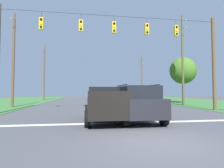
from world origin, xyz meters
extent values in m
plane|color=#47474C|center=(0.00, 0.00, 0.00)|extent=(120.00, 120.00, 0.00)
cube|color=white|center=(0.00, 3.68, 0.00)|extent=(15.78, 0.45, 0.01)
cube|color=white|center=(0.00, 9.68, 0.00)|extent=(2.50, 0.15, 0.01)
cube|color=white|center=(0.00, 16.71, 0.00)|extent=(2.50, 0.15, 0.01)
cube|color=white|center=(0.00, 21.98, 0.00)|extent=(2.50, 0.15, 0.01)
cube|color=white|center=(0.00, 33.33, 0.00)|extent=(2.50, 0.15, 0.01)
cube|color=white|center=(0.00, 38.18, 0.00)|extent=(2.50, 0.15, 0.01)
cylinder|color=brown|center=(9.11, 8.75, 4.20)|extent=(0.30, 0.30, 8.41)
cylinder|color=black|center=(0.08, 8.75, 8.02)|extent=(18.06, 0.02, 0.02)
cylinder|color=black|center=(-5.83, 8.75, 7.77)|extent=(0.02, 0.02, 0.51)
cube|color=yellow|center=(-5.83, 8.75, 7.04)|extent=(0.32, 0.24, 0.95)
cylinder|color=#310503|center=(-5.83, 8.61, 7.34)|extent=(0.20, 0.04, 0.20)
cylinder|color=orange|center=(-5.83, 8.61, 7.04)|extent=(0.20, 0.04, 0.20)
cylinder|color=black|center=(-5.83, 8.61, 6.74)|extent=(0.20, 0.04, 0.20)
cylinder|color=black|center=(-2.75, 8.75, 7.77)|extent=(0.02, 0.02, 0.51)
cube|color=yellow|center=(-2.75, 8.75, 7.04)|extent=(0.32, 0.24, 0.95)
cylinder|color=#310503|center=(-2.75, 8.61, 7.34)|extent=(0.20, 0.04, 0.20)
cylinder|color=orange|center=(-2.75, 8.61, 7.04)|extent=(0.20, 0.04, 0.20)
cylinder|color=black|center=(-2.75, 8.61, 6.74)|extent=(0.20, 0.04, 0.20)
cylinder|color=black|center=(-0.04, 8.75, 7.77)|extent=(0.02, 0.02, 0.51)
cube|color=yellow|center=(-0.04, 8.75, 7.04)|extent=(0.32, 0.24, 0.95)
cylinder|color=#310503|center=(-0.04, 8.61, 7.34)|extent=(0.20, 0.04, 0.20)
cylinder|color=orange|center=(-0.04, 8.61, 7.04)|extent=(0.20, 0.04, 0.20)
cylinder|color=black|center=(-0.04, 8.61, 6.74)|extent=(0.20, 0.04, 0.20)
cylinder|color=black|center=(2.82, 8.75, 7.77)|extent=(0.02, 0.02, 0.51)
cube|color=yellow|center=(2.82, 8.75, 7.04)|extent=(0.32, 0.24, 0.95)
cylinder|color=#310503|center=(2.82, 8.61, 7.34)|extent=(0.20, 0.04, 0.20)
cylinder|color=orange|center=(2.82, 8.61, 7.04)|extent=(0.20, 0.04, 0.20)
cylinder|color=black|center=(2.82, 8.61, 6.74)|extent=(0.20, 0.04, 0.20)
cylinder|color=black|center=(5.51, 8.75, 7.77)|extent=(0.02, 0.02, 0.51)
cube|color=yellow|center=(5.51, 8.75, 7.04)|extent=(0.32, 0.24, 0.95)
cylinder|color=#310503|center=(5.51, 8.61, 7.34)|extent=(0.20, 0.04, 0.20)
cylinder|color=orange|center=(5.51, 8.61, 7.04)|extent=(0.20, 0.04, 0.20)
cylinder|color=black|center=(5.51, 8.61, 6.74)|extent=(0.20, 0.04, 0.20)
cube|color=black|center=(-1.23, 4.59, 0.82)|extent=(2.03, 5.41, 0.85)
cube|color=black|center=(-1.23, 5.24, 1.60)|extent=(1.86, 1.91, 0.70)
cube|color=black|center=(-2.18, 3.24, 1.48)|extent=(0.11, 2.38, 0.45)
cube|color=black|center=(-0.30, 3.23, 1.48)|extent=(0.11, 2.38, 0.45)
cube|color=black|center=(-1.25, 1.94, 1.48)|extent=(1.96, 0.11, 0.45)
cylinder|color=black|center=(-2.22, 6.43, 0.40)|extent=(0.28, 0.80, 0.80)
cylinder|color=black|center=(-0.23, 6.42, 0.40)|extent=(0.28, 0.80, 0.80)
cylinder|color=black|center=(-2.24, 2.76, 0.40)|extent=(0.28, 0.80, 0.80)
cylinder|color=black|center=(-0.24, 2.75, 0.40)|extent=(0.28, 0.80, 0.80)
cube|color=black|center=(0.49, 4.28, 0.85)|extent=(2.04, 4.83, 0.95)
cube|color=black|center=(0.49, 4.13, 1.66)|extent=(1.86, 3.23, 0.65)
cylinder|color=black|center=(-0.36, 4.11, 2.03)|extent=(0.10, 2.72, 0.05)
cylinder|color=black|center=(1.34, 4.14, 2.03)|extent=(0.10, 2.72, 0.05)
cylinder|color=black|center=(-0.51, 5.89, 0.38)|extent=(0.27, 0.76, 0.76)
cylinder|color=black|center=(1.43, 5.92, 0.38)|extent=(0.27, 0.76, 0.76)
cylinder|color=black|center=(-0.46, 2.63, 0.38)|extent=(0.27, 0.76, 0.76)
cylinder|color=black|center=(1.49, 2.66, 0.38)|extent=(0.27, 0.76, 0.76)
cube|color=silver|center=(0.55, 22.14, 0.67)|extent=(2.15, 4.43, 0.70)
cube|color=black|center=(0.55, 22.14, 1.27)|extent=(1.79, 2.23, 0.50)
cylinder|color=black|center=(1.33, 20.65, 0.32)|extent=(0.27, 0.66, 0.64)
cylinder|color=black|center=(-0.46, 20.80, 0.32)|extent=(0.27, 0.66, 0.64)
cylinder|color=black|center=(1.57, 23.48, 0.32)|extent=(0.27, 0.66, 0.64)
cylinder|color=black|center=(-0.23, 23.63, 0.32)|extent=(0.27, 0.66, 0.64)
cube|color=black|center=(7.96, 24.24, 0.67)|extent=(2.08, 4.41, 0.70)
cube|color=black|center=(7.96, 24.24, 1.27)|extent=(1.75, 2.20, 0.50)
cylinder|color=black|center=(8.96, 22.89, 0.32)|extent=(0.26, 0.65, 0.64)
cylinder|color=black|center=(7.16, 22.77, 0.32)|extent=(0.26, 0.65, 0.64)
cylinder|color=black|center=(8.77, 25.72, 0.32)|extent=(0.26, 0.65, 0.64)
cylinder|color=black|center=(6.97, 25.60, 0.32)|extent=(0.26, 0.65, 0.64)
cube|color=maroon|center=(4.72, 16.94, 0.67)|extent=(4.34, 1.90, 0.70)
cube|color=black|center=(4.72, 16.94, 1.27)|extent=(2.14, 1.67, 0.50)
cylinder|color=black|center=(6.11, 17.88, 0.32)|extent=(0.65, 0.24, 0.64)
cylinder|color=black|center=(6.16, 16.08, 0.32)|extent=(0.65, 0.24, 0.64)
cylinder|color=black|center=(3.28, 17.81, 0.32)|extent=(0.65, 0.24, 0.64)
cylinder|color=black|center=(3.32, 16.01, 0.32)|extent=(0.65, 0.24, 0.64)
cylinder|color=brown|center=(9.60, 14.81, 5.32)|extent=(0.28, 0.28, 10.64)
cube|color=brown|center=(9.60, 14.81, 10.24)|extent=(0.12, 0.12, 2.17)
cylinder|color=#B2B7BC|center=(9.60, 15.67, 10.36)|extent=(0.08, 0.08, 0.12)
cylinder|color=#B2B7BC|center=(9.60, 13.94, 10.36)|extent=(0.08, 0.08, 0.12)
cube|color=brown|center=(9.60, 14.81, 9.34)|extent=(0.12, 0.12, 2.35)
cylinder|color=#B2B7BC|center=(9.60, 15.74, 9.46)|extent=(0.08, 0.08, 0.12)
cylinder|color=#B2B7BC|center=(9.60, 13.87, 9.46)|extent=(0.08, 0.08, 0.12)
cylinder|color=brown|center=(9.50, 30.98, 4.53)|extent=(0.31, 0.31, 9.06)
cube|color=brown|center=(9.50, 30.98, 8.66)|extent=(0.12, 0.12, 2.20)
cylinder|color=#B2B7BC|center=(9.50, 31.86, 8.78)|extent=(0.08, 0.08, 0.12)
cylinder|color=#B2B7BC|center=(9.50, 30.09, 8.78)|extent=(0.08, 0.08, 0.12)
cube|color=brown|center=(9.50, 30.98, 7.76)|extent=(0.12, 0.12, 1.81)
cylinder|color=#B2B7BC|center=(9.50, 31.70, 7.88)|extent=(0.08, 0.08, 0.12)
cylinder|color=#B2B7BC|center=(9.50, 30.25, 7.88)|extent=(0.08, 0.08, 0.12)
cylinder|color=brown|center=(-10.12, 14.76, 4.83)|extent=(0.27, 0.27, 9.65)
cube|color=brown|center=(-10.12, 14.76, 9.25)|extent=(0.12, 0.12, 2.14)
cylinder|color=#B2B7BC|center=(-10.12, 15.62, 9.37)|extent=(0.08, 0.08, 0.12)
cylinder|color=#B2B7BC|center=(-10.12, 13.91, 9.37)|extent=(0.08, 0.08, 0.12)
cylinder|color=brown|center=(-10.40, 30.42, 5.26)|extent=(0.31, 0.31, 10.53)
cube|color=brown|center=(-10.40, 30.42, 10.13)|extent=(0.12, 0.12, 2.19)
cylinder|color=#B2B7BC|center=(-10.40, 31.30, 10.25)|extent=(0.08, 0.08, 0.12)
cylinder|color=#B2B7BC|center=(-10.40, 29.55, 10.25)|extent=(0.08, 0.08, 0.12)
cylinder|color=brown|center=(11.44, 17.97, 1.83)|extent=(0.33, 0.33, 3.66)
ellipsoid|color=#406A20|center=(11.44, 17.97, 4.70)|extent=(3.69, 3.69, 3.80)
camera|label=1|loc=(-2.33, -5.76, 1.66)|focal=28.65mm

